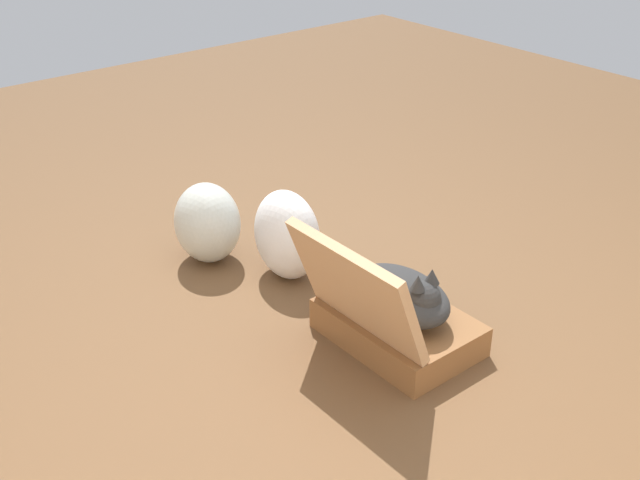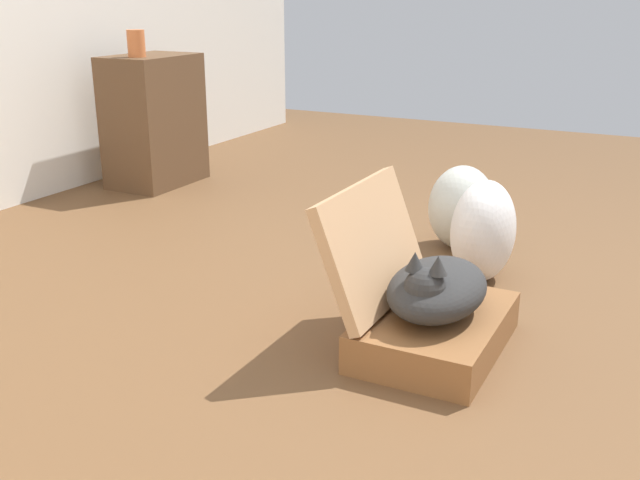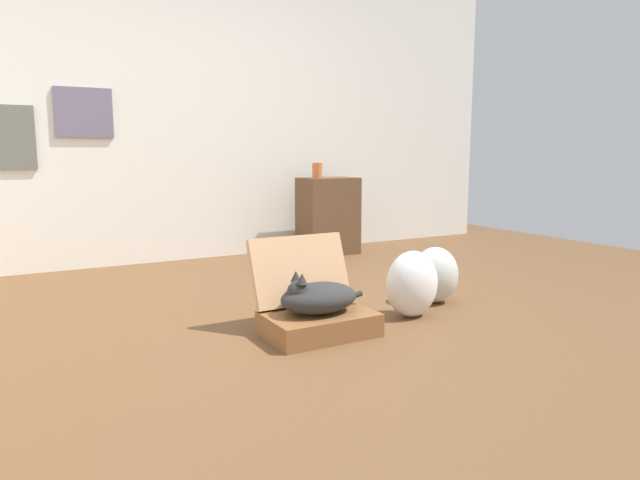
% 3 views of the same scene
% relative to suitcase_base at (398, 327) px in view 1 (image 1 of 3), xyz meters
% --- Properties ---
extents(ground_plane, '(7.68, 7.68, 0.00)m').
position_rel_suitcase_base_xyz_m(ground_plane, '(0.13, 0.21, -0.06)').
color(ground_plane, brown).
rests_on(ground_plane, ground).
extents(suitcase_base, '(0.56, 0.38, 0.12)m').
position_rel_suitcase_base_xyz_m(suitcase_base, '(0.00, 0.00, 0.00)').
color(suitcase_base, brown).
rests_on(suitcase_base, ground).
extents(suitcase_lid, '(0.56, 0.17, 0.37)m').
position_rel_suitcase_base_xyz_m(suitcase_lid, '(0.00, 0.21, 0.24)').
color(suitcase_lid, tan).
rests_on(suitcase_lid, suitcase_base).
extents(cat, '(0.50, 0.28, 0.23)m').
position_rel_suitcase_base_xyz_m(cat, '(-0.01, 0.00, 0.14)').
color(cat, '#2D2D2D').
rests_on(cat, suitcase_base).
extents(plastic_bag_white, '(0.33, 0.23, 0.38)m').
position_rel_suitcase_base_xyz_m(plastic_bag_white, '(0.63, 0.03, 0.13)').
color(plastic_bag_white, white).
rests_on(plastic_bag_white, ground).
extents(plastic_bag_clear, '(0.30, 0.28, 0.35)m').
position_rel_suitcase_base_xyz_m(plastic_bag_clear, '(0.95, 0.21, 0.12)').
color(plastic_bag_clear, silver).
rests_on(plastic_bag_clear, ground).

